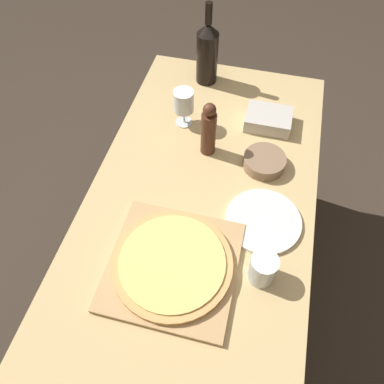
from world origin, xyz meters
The scene contains 11 objects.
ground_plane centered at (0.00, 0.00, 0.00)m, with size 12.00×12.00×0.00m, color #382D23.
dining_table centered at (0.00, 0.00, 0.65)m, with size 0.76×1.55×0.75m.
cutting_board centered at (-0.02, -0.22, 0.76)m, with size 0.37×0.37×0.02m.
pizza centered at (-0.02, -0.22, 0.78)m, with size 0.35×0.35×0.02m.
wine_bottle centered at (-0.12, 0.66, 0.88)m, with size 0.09×0.09×0.34m.
pepper_mill centered at (-0.02, 0.26, 0.85)m, with size 0.05×0.05×0.22m.
wine_glass centered at (-0.14, 0.38, 0.85)m, with size 0.08×0.08×0.15m.
small_bowl centered at (0.19, 0.23, 0.77)m, with size 0.15×0.15×0.04m.
drinking_tumbler centered at (0.23, -0.19, 0.80)m, with size 0.08×0.08×0.10m.
dinner_plate centered at (0.22, 0.00, 0.76)m, with size 0.24×0.24×0.01m.
food_container centered at (0.17, 0.45, 0.78)m, with size 0.17×0.13×0.06m.
Camera 1 is at (0.15, -0.66, 1.78)m, focal length 35.00 mm.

